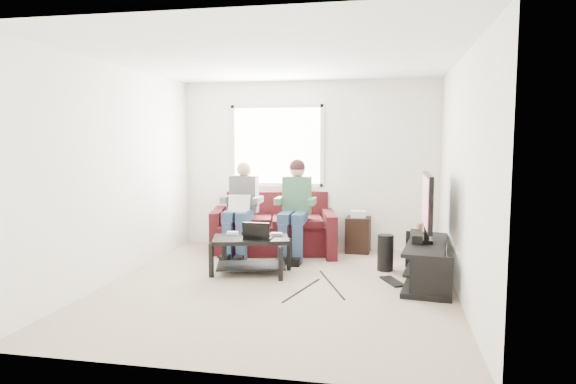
{
  "coord_description": "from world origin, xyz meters",
  "views": [
    {
      "loc": [
        1.24,
        -5.69,
        1.72
      ],
      "look_at": [
        0.0,
        0.6,
        1.04
      ],
      "focal_mm": 32.0,
      "sensor_mm": 36.0,
      "label": 1
    }
  ],
  "objects": [
    {
      "name": "floor",
      "position": [
        0.0,
        0.0,
        0.0
      ],
      "size": [
        4.5,
        4.5,
        0.0
      ],
      "primitive_type": "plane",
      "color": "tan",
      "rests_on": "ground"
    },
    {
      "name": "ceiling",
      "position": [
        0.0,
        0.0,
        2.6
      ],
      "size": [
        4.5,
        4.5,
        0.0
      ],
      "primitive_type": "plane",
      "rotation": [
        3.14,
        0.0,
        0.0
      ],
      "color": "white",
      "rests_on": "wall_back"
    },
    {
      "name": "wall_back",
      "position": [
        0.0,
        2.25,
        1.3
      ],
      "size": [
        4.5,
        0.0,
        4.5
      ],
      "primitive_type": "plane",
      "rotation": [
        1.57,
        0.0,
        0.0
      ],
      "color": "white",
      "rests_on": "floor"
    },
    {
      "name": "wall_front",
      "position": [
        0.0,
        -2.25,
        1.3
      ],
      "size": [
        4.5,
        0.0,
        4.5
      ],
      "primitive_type": "plane",
      "rotation": [
        -1.57,
        0.0,
        0.0
      ],
      "color": "white",
      "rests_on": "floor"
    },
    {
      "name": "wall_left",
      "position": [
        -2.0,
        0.0,
        1.3
      ],
      "size": [
        0.0,
        4.5,
        4.5
      ],
      "primitive_type": "plane",
      "rotation": [
        1.57,
        0.0,
        1.57
      ],
      "color": "white",
      "rests_on": "floor"
    },
    {
      "name": "wall_right",
      "position": [
        2.0,
        0.0,
        1.3
      ],
      "size": [
        0.0,
        4.5,
        4.5
      ],
      "primitive_type": "plane",
      "rotation": [
        1.57,
        0.0,
        -1.57
      ],
      "color": "white",
      "rests_on": "floor"
    },
    {
      "name": "window",
      "position": [
        -0.5,
        2.23,
        1.6
      ],
      "size": [
        1.48,
        0.04,
        1.28
      ],
      "color": "white",
      "rests_on": "wall_back"
    },
    {
      "name": "sofa",
      "position": [
        -0.47,
        1.82,
        0.33
      ],
      "size": [
        2.07,
        1.2,
        0.89
      ],
      "color": "#461211",
      "rests_on": "floor"
    },
    {
      "name": "person_left",
      "position": [
        -0.87,
        1.48,
        0.75
      ],
      "size": [
        0.4,
        0.71,
        1.37
      ],
      "color": "navy",
      "rests_on": "sofa"
    },
    {
      "name": "person_right",
      "position": [
        -0.07,
        1.5,
        0.81
      ],
      "size": [
        0.4,
        0.71,
        1.41
      ],
      "color": "navy",
      "rests_on": "sofa"
    },
    {
      "name": "laptop_silver",
      "position": [
        -0.87,
        1.29,
        0.74
      ],
      "size": [
        0.38,
        0.33,
        0.24
      ],
      "primitive_type": null,
      "rotation": [
        0.0,
        0.0,
        0.44
      ],
      "color": "silver",
      "rests_on": "person_left"
    },
    {
      "name": "coffee_table",
      "position": [
        -0.46,
        0.49,
        0.35
      ],
      "size": [
        1.06,
        0.8,
        0.47
      ],
      "color": "black",
      "rests_on": "floor"
    },
    {
      "name": "laptop_black",
      "position": [
        -0.34,
        0.41,
        0.59
      ],
      "size": [
        0.4,
        0.35,
        0.24
      ],
      "primitive_type": null,
      "rotation": [
        0.0,
        0.0,
        0.36
      ],
      "color": "black",
      "rests_on": "coffee_table"
    },
    {
      "name": "controller_a",
      "position": [
        -0.74,
        0.61,
        0.49
      ],
      "size": [
        0.15,
        0.11,
        0.04
      ],
      "primitive_type": "cube",
      "rotation": [
        0.0,
        0.0,
        0.16
      ],
      "color": "silver",
      "rests_on": "coffee_table"
    },
    {
      "name": "controller_b",
      "position": [
        -0.56,
        0.67,
        0.49
      ],
      "size": [
        0.15,
        0.11,
        0.04
      ],
      "primitive_type": "cube",
      "rotation": [
        0.0,
        0.0,
        0.17
      ],
      "color": "black",
      "rests_on": "coffee_table"
    },
    {
      "name": "controller_c",
      "position": [
        -0.16,
        0.64,
        0.49
      ],
      "size": [
        0.15,
        0.11,
        0.04
      ],
      "primitive_type": "cube",
      "rotation": [
        0.0,
        0.0,
        0.15
      ],
      "color": "gray",
      "rests_on": "coffee_table"
    },
    {
      "name": "tv_stand",
      "position": [
        1.7,
        0.49,
        0.22
      ],
      "size": [
        0.64,
        1.53,
        0.49
      ],
      "color": "black",
      "rests_on": "floor"
    },
    {
      "name": "tv",
      "position": [
        1.7,
        0.59,
        0.95
      ],
      "size": [
        0.12,
        1.1,
        0.81
      ],
      "color": "black",
      "rests_on": "tv_stand"
    },
    {
      "name": "soundbar",
      "position": [
        1.58,
        0.59,
        0.54
      ],
      "size": [
        0.12,
        0.5,
        0.1
      ],
      "primitive_type": "cube",
      "color": "black",
      "rests_on": "tv_stand"
    },
    {
      "name": "drink_cup",
      "position": [
        1.65,
        1.12,
        0.55
      ],
      "size": [
        0.08,
        0.08,
        0.12
      ],
      "primitive_type": "cylinder",
      "color": "#A56F47",
      "rests_on": "tv_stand"
    },
    {
      "name": "console_white",
      "position": [
        1.7,
        0.09,
        0.29
      ],
      "size": [
        0.3,
        0.22,
        0.06
      ],
      "primitive_type": "cube",
      "color": "silver",
      "rests_on": "tv_stand"
    },
    {
      "name": "console_grey",
      "position": [
        1.7,
        0.79,
        0.3
      ],
      "size": [
        0.34,
        0.26,
        0.08
      ],
      "primitive_type": "cube",
      "color": "gray",
      "rests_on": "tv_stand"
    },
    {
      "name": "console_black",
      "position": [
        1.7,
        0.44,
        0.29
      ],
      "size": [
        0.38,
        0.3,
        0.07
      ],
      "primitive_type": "cube",
      "color": "black",
      "rests_on": "tv_stand"
    },
    {
      "name": "subwoofer",
      "position": [
        1.22,
        0.98,
        0.24
      ],
      "size": [
        0.21,
        0.21,
        0.47
      ],
      "primitive_type": "cylinder",
      "color": "black",
      "rests_on": "floor"
    },
    {
      "name": "keyboard_floor",
      "position": [
        1.31,
        0.43,
        0.01
      ],
      "size": [
        0.32,
        0.46,
        0.02
      ],
      "primitive_type": "cube",
      "rotation": [
        0.0,
        0.0,
        0.43
      ],
      "color": "black",
      "rests_on": "floor"
    },
    {
      "name": "end_table",
      "position": [
        0.8,
        2.0,
        0.28
      ],
      "size": [
        0.36,
        0.36,
        0.63
      ],
      "color": "black",
      "rests_on": "floor"
    }
  ]
}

